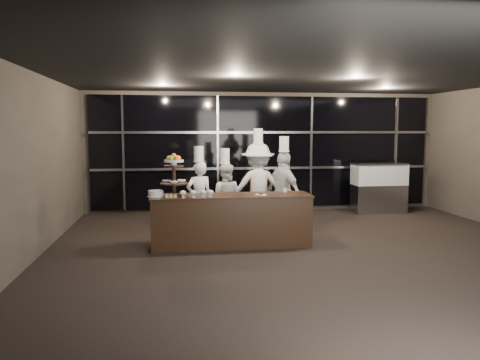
{
  "coord_description": "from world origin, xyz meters",
  "views": [
    {
      "loc": [
        -2.27,
        -6.7,
        2.08
      ],
      "look_at": [
        -1.08,
        1.75,
        1.15
      ],
      "focal_mm": 35.0,
      "sensor_mm": 36.0,
      "label": 1
    }
  ],
  "objects": [
    {
      "name": "window_wall",
      "position": [
        0.0,
        4.94,
        1.5
      ],
      "size": [
        8.6,
        0.1,
        2.8
      ],
      "color": "black",
      "rests_on": "ground"
    },
    {
      "name": "chef_cup",
      "position": [
        -0.25,
        1.7,
        0.96
      ],
      "size": [
        0.08,
        0.08,
        0.07
      ],
      "primitive_type": "cylinder",
      "color": "white",
      "rests_on": "buffet_counter"
    },
    {
      "name": "buffet_counter",
      "position": [
        -1.28,
        1.45,
        0.47
      ],
      "size": [
        2.84,
        0.74,
        0.92
      ],
      "color": "black",
      "rests_on": "ground"
    },
    {
      "name": "display_stand",
      "position": [
        -2.28,
        1.45,
        1.34
      ],
      "size": [
        0.48,
        0.48,
        0.74
      ],
      "color": "black",
      "rests_on": "buffet_counter"
    },
    {
      "name": "chef_a",
      "position": [
        -1.8,
        2.4,
        0.76
      ],
      "size": [
        0.61,
        0.49,
        1.75
      ],
      "color": "white",
      "rests_on": "ground"
    },
    {
      "name": "chef_b",
      "position": [
        -1.27,
        2.59,
        0.72
      ],
      "size": [
        0.8,
        0.69,
        1.7
      ],
      "color": "white",
      "rests_on": "ground"
    },
    {
      "name": "chef_d",
      "position": [
        -0.12,
        2.35,
        0.84
      ],
      "size": [
        0.78,
        1.04,
        1.94
      ],
      "color": "silver",
      "rests_on": "ground"
    },
    {
      "name": "display_case",
      "position": [
        2.78,
        4.3,
        0.69
      ],
      "size": [
        1.31,
        0.57,
        1.24
      ],
      "color": "#A5A5AA",
      "rests_on": "ground"
    },
    {
      "name": "room",
      "position": [
        0.0,
        0.0,
        1.5
      ],
      "size": [
        10.0,
        10.0,
        10.0
      ],
      "color": "black",
      "rests_on": "ground"
    },
    {
      "name": "chef_c",
      "position": [
        -0.59,
        2.62,
        0.91
      ],
      "size": [
        1.18,
        0.7,
        2.09
      ],
      "color": "white",
      "rests_on": "ground"
    },
    {
      "name": "layer_cake",
      "position": [
        -2.6,
        1.4,
        0.97
      ],
      "size": [
        0.3,
        0.3,
        0.11
      ],
      "color": "white",
      "rests_on": "buffet_counter"
    },
    {
      "name": "pastry_squares",
      "position": [
        -2.34,
        1.28,
        0.95
      ],
      "size": [
        0.19,
        0.13,
        0.05
      ],
      "color": "#E5CB70",
      "rests_on": "buffet_counter"
    },
    {
      "name": "small_plate",
      "position": [
        -0.76,
        1.35,
        0.94
      ],
      "size": [
        0.2,
        0.2,
        0.05
      ],
      "color": "white",
      "rests_on": "buffet_counter"
    },
    {
      "name": "compotes",
      "position": [
        -1.89,
        1.23,
        1.0
      ],
      "size": [
        0.58,
        0.11,
        0.12
      ],
      "color": "silver",
      "rests_on": "buffet_counter"
    }
  ]
}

